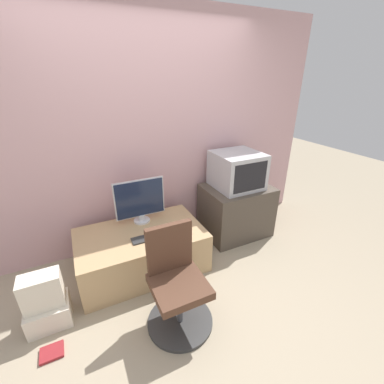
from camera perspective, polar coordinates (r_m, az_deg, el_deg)
ground_plane at (r=2.54m, az=1.96°, el=-24.78°), size 12.00×12.00×0.00m
wall_back at (r=2.95m, az=-9.96°, el=12.08°), size 4.40×0.05×2.60m
desk at (r=2.85m, az=-11.08°, el=-12.55°), size 1.28×0.78×0.44m
side_stand at (r=3.37m, az=9.71°, el=-3.97°), size 0.81×0.62×0.65m
main_monitor at (r=2.80m, az=-11.48°, el=-1.92°), size 0.54×0.18×0.49m
keyboard at (r=2.63m, az=-9.27°, el=-9.88°), size 0.37×0.12×0.01m
mouse at (r=2.69m, az=-4.68°, el=-8.49°), size 0.05×0.04×0.03m
crt_tv at (r=3.16m, az=9.97°, el=4.80°), size 0.54×0.54×0.43m
office_chair at (r=2.23m, az=-3.37°, el=-20.38°), size 0.55×0.55×0.87m
cardboard_box_lower at (r=2.67m, az=-29.16°, el=-22.45°), size 0.34×0.27×0.20m
cardboard_box_upper at (r=2.50m, az=-30.38°, el=-18.46°), size 0.30×0.17×0.29m
book at (r=2.52m, az=-28.70°, el=-28.80°), size 0.16×0.14×0.02m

